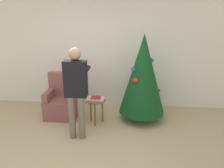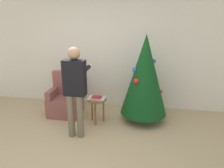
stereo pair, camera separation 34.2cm
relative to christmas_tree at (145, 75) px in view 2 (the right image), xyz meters
The scene contains 8 objects.
ground_plane 2.14m from the christmas_tree, 128.33° to the right, with size 14.00×14.00×0.00m, color tan.
wall_back 1.43m from the christmas_tree, 147.70° to the left, with size 8.00×0.06×2.70m.
christmas_tree is the anchor object (origin of this frame).
armchair 1.85m from the christmas_tree, behind, with size 0.68×0.62×0.95m.
person_standing 1.45m from the christmas_tree, 145.34° to the right, with size 0.41×0.57×1.65m.
side_stool 1.13m from the christmas_tree, 163.47° to the right, with size 0.40×0.40×0.53m.
laptop 1.08m from the christmas_tree, 163.47° to the right, with size 0.35×0.24×0.02m.
book 1.07m from the christmas_tree, 163.47° to the right, with size 0.20×0.14×0.02m.
Camera 2 is at (1.27, -2.81, 2.20)m, focal length 35.00 mm.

